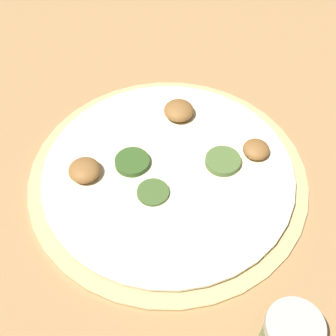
{
  "coord_description": "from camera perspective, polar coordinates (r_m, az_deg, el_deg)",
  "views": [
    {
      "loc": [
        -0.16,
        -0.31,
        0.47
      ],
      "look_at": [
        0.0,
        0.0,
        0.02
      ],
      "focal_mm": 50.0,
      "sensor_mm": 36.0,
      "label": 1
    }
  ],
  "objects": [
    {
      "name": "pizza",
      "position": [
        0.58,
        -0.01,
        -0.55
      ],
      "size": [
        0.35,
        0.35,
        0.03
      ],
      "color": "#D6B77A",
      "rests_on": "ground_plane"
    },
    {
      "name": "ground_plane",
      "position": [
        0.58,
        0.0,
        -1.16
      ],
      "size": [
        3.0,
        3.0,
        0.0
      ],
      "primitive_type": "plane",
      "color": "tan"
    }
  ]
}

